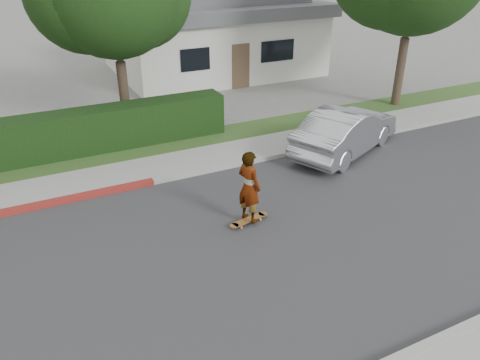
# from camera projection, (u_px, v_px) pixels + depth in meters

# --- Properties ---
(ground) EXTENTS (120.00, 120.00, 0.00)m
(ground) POSITION_uv_depth(u_px,v_px,m) (165.00, 272.00, 10.08)
(ground) COLOR slate
(ground) RESTS_ON ground
(road) EXTENTS (60.00, 8.00, 0.01)m
(road) POSITION_uv_depth(u_px,v_px,m) (165.00, 272.00, 10.08)
(road) COLOR #2D2D30
(road) RESTS_ON ground
(curb_far) EXTENTS (60.00, 0.20, 0.15)m
(curb_far) POSITION_uv_depth(u_px,v_px,m) (119.00, 189.00, 13.32)
(curb_far) COLOR #9E9E99
(curb_far) RESTS_ON ground
(sidewalk_far) EXTENTS (60.00, 1.60, 0.12)m
(sidewalk_far) POSITION_uv_depth(u_px,v_px,m) (112.00, 176.00, 14.04)
(sidewalk_far) COLOR gray
(sidewalk_far) RESTS_ON ground
(planting_strip) EXTENTS (60.00, 1.60, 0.10)m
(planting_strip) POSITION_uv_depth(u_px,v_px,m) (101.00, 157.00, 15.32)
(planting_strip) COLOR #2D4C1E
(planting_strip) RESTS_ON ground
(house) EXTENTS (10.60, 8.60, 4.30)m
(house) POSITION_uv_depth(u_px,v_px,m) (211.00, 30.00, 25.04)
(house) COLOR beige
(house) RESTS_ON ground
(skateboard) EXTENTS (1.16, 0.44, 0.11)m
(skateboard) POSITION_uv_depth(u_px,v_px,m) (249.00, 220.00, 11.78)
(skateboard) COLOR orange
(skateboard) RESTS_ON ground
(skateboarder) EXTENTS (0.65, 0.79, 1.86)m
(skateboarder) POSITION_uv_depth(u_px,v_px,m) (249.00, 187.00, 11.35)
(skateboarder) COLOR white
(skateboarder) RESTS_ON skateboard
(car_silver) EXTENTS (4.92, 3.39, 1.54)m
(car_silver) POSITION_uv_depth(u_px,v_px,m) (346.00, 131.00, 15.47)
(car_silver) COLOR silver
(car_silver) RESTS_ON ground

